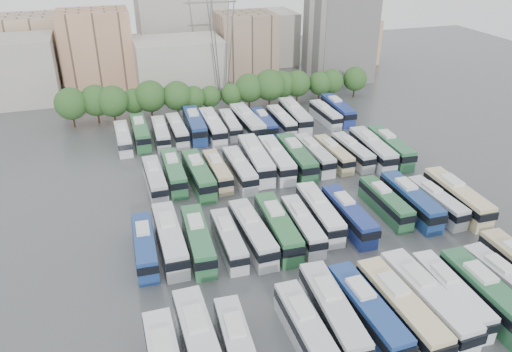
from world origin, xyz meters
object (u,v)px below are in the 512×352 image
object	(u,v)px
bus_r3_s5	(213,126)
bus_r3_s12	(325,114)
apartment_tower	(340,26)
bus_r3_s9	(281,121)
bus_r2_s11	(352,151)
bus_r3_s8	(264,123)
bus_r2_s2	(174,172)
bus_r1_s12	(436,201)
bus_r2_s6	(256,159)
bus_r3_s13	(338,109)
bus_r1_s2	(198,239)
bus_r2_s1	(155,179)
bus_r0_s10	(488,296)
bus_r0_s7	(400,309)
bus_r3_s1	(140,132)
bus_r3_s3	(177,130)
bus_r0_s1	(200,346)
bus_r2_s13	(390,147)
bus_r0_s4	(307,331)
bus_r3_s10	(295,115)
bus_r3_s7	(247,122)
bus_r1_s1	(170,238)
bus_r2_s7	(276,159)
bus_r2_s5	(240,169)
bus_r0_s2	(238,349)
bus_r1_s3	(229,239)
bus_r2_s3	(198,174)
bus_r2_s10	(333,154)
bus_r3_s4	(195,125)
bus_r1_s11	(411,200)
bus_r3_s0	(123,138)
bus_r1_s8	(348,215)
bus_r1_s6	(302,225)
bus_r1_s10	(385,202)
bus_r0_s5	(333,313)
bus_r2_s12	(372,149)
bus_r1_s13	(457,197)
electricity_pylon	(221,14)
bus_r0_s9	(450,294)
bus_r0_s6	(367,312)
bus_r1_s0	(145,246)
bus_r3_s2	(161,133)

from	to	relation	value
bus_r3_s5	bus_r3_s12	bearing A→B (deg)	1.48
apartment_tower	bus_r3_s9	distance (m)	40.28
bus_r2_s11	bus_r3_s8	distance (m)	19.79
bus_r2_s2	bus_r1_s12	bearing A→B (deg)	-30.03
bus_r2_s6	bus_r1_s12	bearing A→B (deg)	-41.98
bus_r2_s2	bus_r3_s13	bearing A→B (deg)	27.05
bus_r1_s2	bus_r2_s1	size ratio (longest dim) A/B	1.07
bus_r2_s11	bus_r2_s6	bearing A→B (deg)	173.74
bus_r0_s10	bus_r0_s7	bearing A→B (deg)	174.01
bus_r3_s1	bus_r3_s3	bearing A→B (deg)	-7.19
bus_r0_s7	bus_r0_s1	bearing A→B (deg)	174.57
bus_r3_s12	bus_r2_s13	bearing A→B (deg)	-80.47
bus_r0_s4	bus_r3_s10	xyz separation A→B (m)	(19.87, 54.28, 0.23)
bus_r3_s7	bus_r2_s11	bearing A→B (deg)	-54.40
bus_r1_s1	bus_r3_s1	xyz separation A→B (m)	(-0.03, 35.98, -0.09)
bus_r2_s7	bus_r3_s8	xyz separation A→B (m)	(3.23, 16.46, -0.27)
bus_r1_s12	bus_r2_s5	distance (m)	29.20
bus_r3_s10	bus_r0_s2	bearing A→B (deg)	-113.28
bus_r1_s3	apartment_tower	bearing A→B (deg)	55.47
bus_r2_s1	bus_r3_s9	xyz separation A→B (m)	(26.46, 17.38, -0.01)
apartment_tower	bus_r2_s3	xyz separation A→B (m)	(-45.53, -47.13, -11.08)
bus_r3_s7	bus_r2_s13	bearing A→B (deg)	-44.00
bus_r1_s1	bus_r2_s10	distance (m)	34.35
bus_r1_s2	bus_r3_s4	xyz separation A→B (m)	(6.86, 37.29, 0.16)
bus_r1_s11	bus_r3_s0	world-z (taller)	bus_r1_s11
bus_r1_s1	bus_r1_s12	world-z (taller)	bus_r1_s1
bus_r0_s2	bus_r0_s10	xyz separation A→B (m)	(26.32, -0.99, 0.25)
bus_r1_s3	bus_r1_s8	size ratio (longest dim) A/B	0.90
bus_r1_s6	bus_r3_s8	distance (m)	36.27
bus_r1_s10	bus_r2_s7	distance (m)	19.85
bus_r0_s5	bus_r2_s12	bearing A→B (deg)	58.43
bus_r1_s13	bus_r3_s12	bearing A→B (deg)	96.82
bus_r3_s0	bus_r3_s7	distance (m)	23.06
bus_r2_s10	bus_r3_s10	bearing A→B (deg)	87.63
electricity_pylon	bus_r1_s1	distance (m)	60.99
electricity_pylon	bus_r0_s9	xyz separation A→B (m)	(6.13, -73.61, -16.86)
bus_r0_s6	bus_r1_s10	bearing A→B (deg)	53.09
bus_r3_s8	bus_r3_s12	distance (m)	13.37
bus_r3_s5	bus_r3_s10	distance (m)	16.83
bus_r0_s9	bus_r3_s3	bearing A→B (deg)	111.62
bus_r0_s5	apartment_tower	bearing A→B (deg)	67.03
bus_r2_s12	bus_r2_s1	bearing A→B (deg)	-178.13
bus_r3_s5	bus_r1_s0	bearing A→B (deg)	-114.75
bus_r2_s5	bus_r3_s1	world-z (taller)	bus_r3_s1
bus_r1_s1	bus_r3_s0	size ratio (longest dim) A/B	1.15
bus_r2_s3	electricity_pylon	bearing A→B (deg)	68.87
bus_r2_s2	bus_r3_s4	size ratio (longest dim) A/B	0.90
bus_r2_s7	bus_r3_s10	size ratio (longest dim) A/B	0.96
bus_r0_s7	bus_r1_s11	size ratio (longest dim) A/B	1.04
bus_r3_s2	bus_r1_s11	bearing A→B (deg)	-48.20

